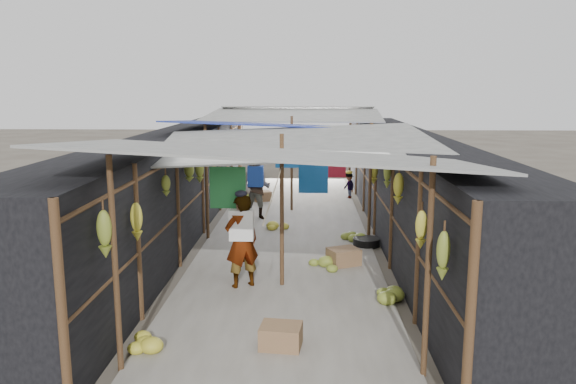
# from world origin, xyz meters

# --- Properties ---
(ground) EXTENTS (80.00, 80.00, 0.00)m
(ground) POSITION_xyz_m (0.00, 0.00, 0.00)
(ground) COLOR #6B6356
(ground) RESTS_ON ground
(aisle_slab) EXTENTS (3.60, 16.00, 0.02)m
(aisle_slab) POSITION_xyz_m (0.00, 6.50, 0.01)
(aisle_slab) COLOR #9E998E
(aisle_slab) RESTS_ON ground
(stall_left) EXTENTS (1.40, 15.00, 2.30)m
(stall_left) POSITION_xyz_m (-2.70, 6.50, 1.15)
(stall_left) COLOR black
(stall_left) RESTS_ON ground
(stall_right) EXTENTS (1.40, 15.00, 2.30)m
(stall_right) POSITION_xyz_m (2.70, 6.50, 1.15)
(stall_right) COLOR black
(stall_right) RESTS_ON ground
(crate_near) EXTENTS (0.57, 0.48, 0.32)m
(crate_near) POSITION_xyz_m (0.09, 0.65, 0.16)
(crate_near) COLOR #8D6647
(crate_near) RESTS_ON ground
(crate_mid) EXTENTS (0.69, 0.63, 0.33)m
(crate_mid) POSITION_xyz_m (1.12, 4.15, 0.17)
(crate_mid) COLOR #8D6647
(crate_mid) RESTS_ON ground
(crate_back) EXTENTS (0.59, 0.53, 0.31)m
(crate_back) POSITION_xyz_m (-0.91, 10.27, 0.15)
(crate_back) COLOR #8D6647
(crate_back) RESTS_ON ground
(black_basin) EXTENTS (0.57, 0.57, 0.17)m
(black_basin) POSITION_xyz_m (1.70, 5.52, 0.09)
(black_basin) COLOR black
(black_basin) RESTS_ON ground
(vendor_elderly) EXTENTS (0.70, 0.62, 1.61)m
(vendor_elderly) POSITION_xyz_m (-0.67, 2.90, 0.80)
(vendor_elderly) COLOR silver
(vendor_elderly) RESTS_ON ground
(shopper_blue) EXTENTS (0.94, 0.81, 1.65)m
(shopper_blue) POSITION_xyz_m (-0.89, 7.95, 0.83)
(shopper_blue) COLOR #222EAB
(shopper_blue) RESTS_ON ground
(vendor_seated) EXTENTS (0.49, 0.60, 0.81)m
(vendor_seated) POSITION_xyz_m (1.70, 10.76, 0.40)
(vendor_seated) COLOR #4F4844
(vendor_seated) RESTS_ON ground
(market_canopy) EXTENTS (5.62, 15.20, 2.77)m
(market_canopy) POSITION_xyz_m (0.03, 6.84, 2.40)
(market_canopy) COLOR brown
(market_canopy) RESTS_ON ground
(hanging_bananas) EXTENTS (3.96, 14.14, 0.80)m
(hanging_bananas) POSITION_xyz_m (0.01, 6.54, 1.63)
(hanging_bananas) COLOR olive
(hanging_bananas) RESTS_ON ground
(floor_bananas) EXTENTS (3.89, 10.65, 0.30)m
(floor_bananas) POSITION_xyz_m (0.16, 5.01, 0.14)
(floor_bananas) COLOR olive
(floor_bananas) RESTS_ON ground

